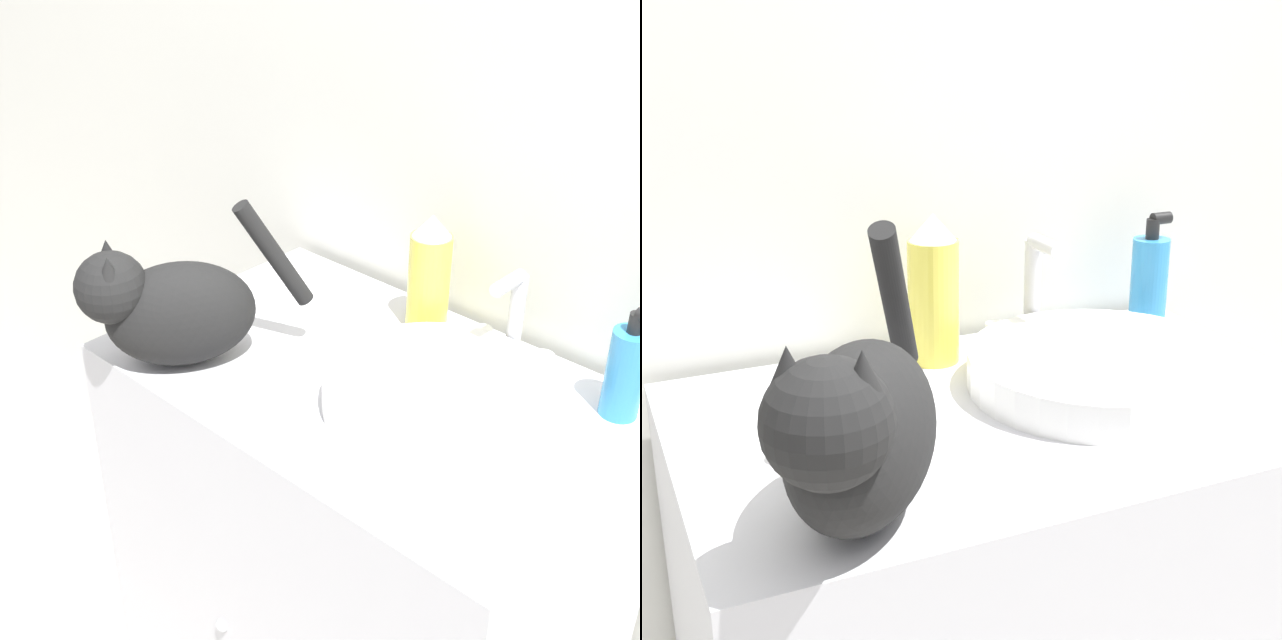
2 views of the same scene
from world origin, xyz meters
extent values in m
cube|color=silver|center=(0.00, 0.56, 1.25)|extent=(6.00, 0.05, 2.50)
cylinder|color=white|center=(0.13, 0.26, 0.93)|extent=(0.34, 0.34, 0.05)
cylinder|color=silver|center=(0.13, 0.45, 0.98)|extent=(0.02, 0.02, 0.15)
cylinder|color=silver|center=(0.13, 0.41, 1.06)|extent=(0.02, 0.07, 0.02)
cylinder|color=white|center=(0.08, 0.45, 0.92)|extent=(0.03, 0.03, 0.03)
cylinder|color=white|center=(0.19, 0.45, 0.92)|extent=(0.03, 0.03, 0.03)
ellipsoid|color=black|center=(-0.24, 0.09, 0.99)|extent=(0.24, 0.27, 0.17)
sphere|color=black|center=(-0.30, 0.01, 1.05)|extent=(0.15, 0.15, 0.11)
cone|color=black|center=(-0.32, 0.02, 1.09)|extent=(0.05, 0.05, 0.04)
cone|color=black|center=(-0.27, -0.01, 1.09)|extent=(0.05, 0.05, 0.04)
cylinder|color=black|center=(-0.16, 0.22, 1.07)|extent=(0.09, 0.12, 0.18)
cylinder|color=#338CCC|center=(0.33, 0.43, 0.97)|extent=(0.06, 0.06, 0.14)
cylinder|color=black|center=(0.33, 0.43, 1.06)|extent=(0.02, 0.02, 0.03)
cylinder|color=black|center=(0.34, 0.43, 1.07)|extent=(0.03, 0.02, 0.02)
cylinder|color=#EADB4C|center=(-0.03, 0.44, 0.99)|extent=(0.07, 0.07, 0.17)
cone|color=white|center=(-0.03, 0.44, 1.09)|extent=(0.06, 0.06, 0.04)
camera|label=1|loc=(0.74, -0.63, 1.67)|focal=50.00mm
camera|label=2|loc=(-0.46, -0.63, 1.36)|focal=50.00mm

